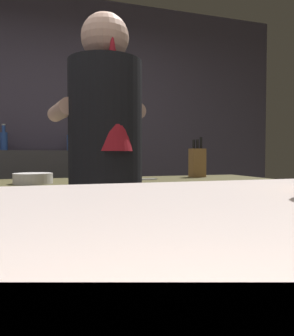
% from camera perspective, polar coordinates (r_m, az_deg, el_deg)
% --- Properties ---
extents(wall_back, '(5.20, 0.10, 2.70)m').
position_cam_1_polar(wall_back, '(3.43, -17.42, 6.50)').
color(wall_back, '#484051').
rests_on(wall_back, ground).
extents(prep_counter, '(2.10, 0.60, 0.94)m').
position_cam_1_polar(prep_counter, '(2.06, -6.89, -15.27)').
color(prep_counter, '#4A4427').
rests_on(prep_counter, ground).
extents(back_shelf, '(1.00, 0.36, 1.13)m').
position_cam_1_polar(back_shelf, '(3.19, -20.85, -7.32)').
color(back_shelf, '#373436').
rests_on(back_shelf, ground).
extents(bartender, '(0.46, 0.54, 1.74)m').
position_cam_1_polar(bartender, '(1.50, -7.25, -0.79)').
color(bartender, '#242635').
rests_on(bartender, ground).
extents(knife_block, '(0.10, 0.08, 0.28)m').
position_cam_1_polar(knife_block, '(2.29, 8.89, 1.05)').
color(knife_block, brown).
rests_on(knife_block, prep_counter).
extents(mixing_bowl, '(0.21, 0.21, 0.06)m').
position_cam_1_polar(mixing_bowl, '(1.84, -19.53, -1.74)').
color(mixing_bowl, silver).
rests_on(mixing_bowl, prep_counter).
extents(chefs_knife, '(0.24, 0.08, 0.01)m').
position_cam_1_polar(chefs_knife, '(1.97, -1.35, -2.07)').
color(chefs_knife, silver).
rests_on(chefs_knife, prep_counter).
extents(bottle_vinegar, '(0.07, 0.07, 0.24)m').
position_cam_1_polar(bottle_vinegar, '(3.24, -24.01, 4.50)').
color(bottle_vinegar, '#2B4F9F').
rests_on(bottle_vinegar, back_shelf).
extents(bottle_hot_sauce, '(0.07, 0.07, 0.23)m').
position_cam_1_polar(bottle_hot_sauce, '(3.21, -13.41, 4.54)').
color(bottle_hot_sauce, '#3B5596').
rests_on(bottle_hot_sauce, back_shelf).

